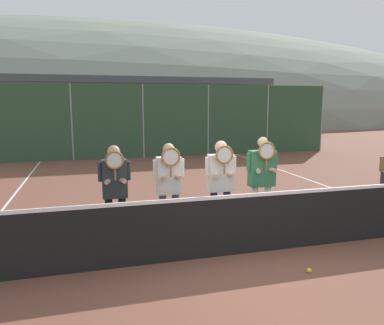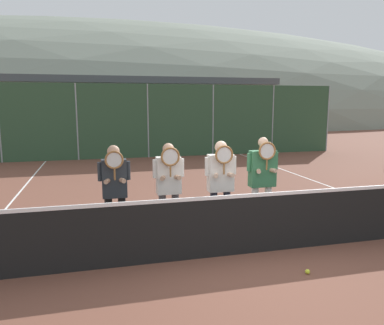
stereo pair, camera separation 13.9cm
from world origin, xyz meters
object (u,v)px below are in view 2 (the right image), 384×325
at_px(car_center, 227,131).
at_px(tennis_ball_on_court, 308,272).
at_px(car_left_of_center, 136,132).
at_px(player_center_right, 221,180).
at_px(car_far_left, 30,134).
at_px(player_rightmost, 262,176).
at_px(player_center_left, 169,183).
at_px(player_leftmost, 115,186).

relative_size(car_center, tennis_ball_on_court, 58.86).
bearing_deg(car_left_of_center, player_center_right, -89.13).
xyz_separation_m(player_center_right, car_far_left, (-5.16, 12.58, -0.09)).
bearing_deg(player_rightmost, car_far_left, 115.69).
bearing_deg(car_far_left, player_rightmost, -64.31).
distance_m(player_center_left, tennis_ball_on_court, 2.69).
distance_m(player_leftmost, player_center_right, 1.87).
relative_size(player_center_right, tennis_ball_on_court, 25.71).
relative_size(player_center_left, player_center_right, 0.99).
relative_size(player_rightmost, car_left_of_center, 0.41).
bearing_deg(player_rightmost, car_left_of_center, 94.71).
distance_m(player_center_right, car_center, 13.41).
height_order(player_leftmost, tennis_ball_on_court, player_leftmost).
height_order(player_leftmost, car_center, car_center).
height_order(player_center_left, car_left_of_center, car_left_of_center).
xyz_separation_m(player_leftmost, player_center_right, (1.87, -0.08, 0.04)).
relative_size(player_center_left, car_far_left, 0.40).
relative_size(car_left_of_center, car_center, 1.09).
relative_size(car_left_of_center, tennis_ball_on_court, 64.33).
height_order(car_center, tennis_ball_on_court, car_center).
height_order(car_left_of_center, tennis_ball_on_court, car_left_of_center).
distance_m(car_far_left, car_center, 9.77).
bearing_deg(car_far_left, player_center_right, -67.71).
height_order(car_far_left, car_left_of_center, car_far_left).
bearing_deg(car_far_left, car_left_of_center, 2.53).
xyz_separation_m(player_rightmost, car_left_of_center, (-1.05, 12.71, -0.11)).
height_order(player_center_left, player_center_right, player_center_right).
height_order(player_rightmost, car_center, car_center).
bearing_deg(tennis_ball_on_court, player_center_left, 131.16).
height_order(player_leftmost, car_far_left, car_far_left).
bearing_deg(car_center, player_center_left, -113.93).
height_order(player_rightmost, tennis_ball_on_court, player_rightmost).
distance_m(player_center_left, player_center_right, 0.94).
relative_size(player_rightmost, tennis_ball_on_court, 26.25).
bearing_deg(car_center, tennis_ball_on_court, -105.17).
bearing_deg(car_left_of_center, car_center, -2.56).
relative_size(player_leftmost, car_center, 0.43).
xyz_separation_m(player_center_left, car_far_left, (-4.22, 12.49, -0.06)).
height_order(player_leftmost, player_center_right, player_center_right).
xyz_separation_m(player_center_right, car_left_of_center, (-0.19, 12.80, -0.10)).
xyz_separation_m(player_center_right, car_center, (4.61, 12.59, -0.13)).
relative_size(player_center_left, car_left_of_center, 0.39).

